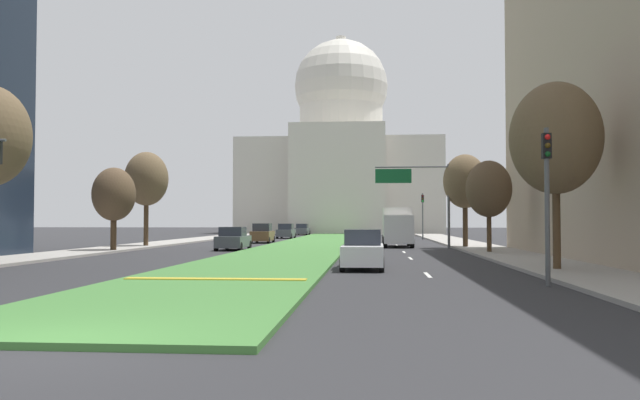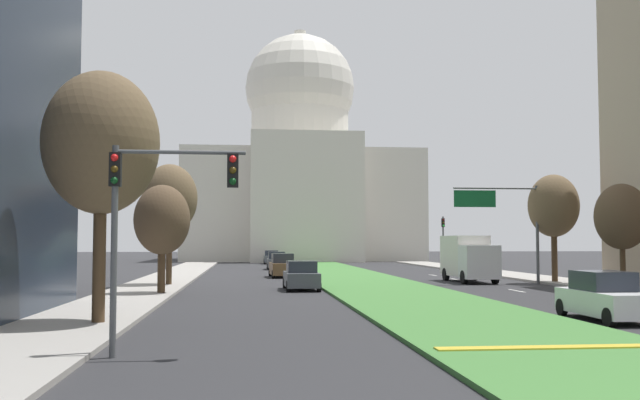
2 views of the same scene
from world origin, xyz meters
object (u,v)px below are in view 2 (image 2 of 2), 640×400
(sedan_distant, at_px, (282,266))
(sedan_very_far, at_px, (271,257))
(street_tree_left_far, at_px, (170,199))
(traffic_light_near_left, at_px, (150,202))
(street_tree_right_far, at_px, (553,206))
(sedan_midblock, at_px, (301,276))
(box_truck_delivery, at_px, (468,258))
(capitol_building, at_px, (300,172))
(street_tree_right_mid, at_px, (622,217))
(sedan_far_horizon, at_px, (276,261))
(overhead_guide_sign, at_px, (505,213))
(street_tree_left_mid, at_px, (162,220))
(street_tree_left_near, at_px, (101,144))
(sedan_lead_stopped, at_px, (605,298))
(traffic_light_far_right, at_px, (443,236))

(sedan_distant, distance_m, sedan_very_far, 32.47)
(street_tree_left_far, bearing_deg, sedan_distant, 54.16)
(traffic_light_near_left, distance_m, street_tree_right_far, 35.72)
(sedan_midblock, relative_size, box_truck_delivery, 0.67)
(capitol_building, bearing_deg, traffic_light_near_left, -96.66)
(street_tree_right_far, bearing_deg, street_tree_right_mid, -87.76)
(street_tree_right_mid, bearing_deg, sedan_far_horizon, 118.04)
(overhead_guide_sign, distance_m, street_tree_right_far, 3.51)
(street_tree_left_mid, bearing_deg, capitol_building, 79.73)
(sedan_distant, bearing_deg, street_tree_left_near, -103.77)
(overhead_guide_sign, bearing_deg, street_tree_right_mid, -63.81)
(street_tree_right_far, relative_size, sedan_distant, 1.57)
(street_tree_left_far, distance_m, sedan_very_far, 43.91)
(street_tree_left_far, distance_m, box_truck_delivery, 20.63)
(overhead_guide_sign, xyz_separation_m, street_tree_left_near, (-21.79, -20.70, 1.44))
(street_tree_right_far, xyz_separation_m, sedan_far_horizon, (-17.46, 25.33, -4.33))
(overhead_guide_sign, bearing_deg, sedan_distant, 143.75)
(sedan_midblock, bearing_deg, sedan_lead_stopped, -60.05)
(traffic_light_near_left, height_order, sedan_very_far, traffic_light_near_left)
(traffic_light_near_left, relative_size, overhead_guide_sign, 0.80)
(street_tree_right_mid, distance_m, sedan_lead_stopped, 15.62)
(sedan_far_horizon, bearing_deg, street_tree_left_near, -99.53)
(street_tree_right_far, height_order, sedan_lead_stopped, street_tree_right_far)
(street_tree_right_mid, distance_m, sedan_midblock, 18.24)
(sedan_very_far, bearing_deg, traffic_light_near_left, -94.37)
(street_tree_right_far, relative_size, box_truck_delivery, 1.14)
(traffic_light_near_left, bearing_deg, capitol_building, 83.34)
(overhead_guide_sign, relative_size, sedan_lead_stopped, 1.43)
(street_tree_right_mid, xyz_separation_m, sedan_very_far, (-17.72, 50.54, -3.38))
(street_tree_left_near, xyz_separation_m, street_tree_left_mid, (0.45, 13.37, -2.19))
(capitol_building, relative_size, traffic_light_far_right, 6.70)
(street_tree_left_near, distance_m, street_tree_left_far, 20.61)
(street_tree_right_far, bearing_deg, sedan_very_far, 112.27)
(sedan_lead_stopped, bearing_deg, capitol_building, 93.48)
(traffic_light_near_left, distance_m, traffic_light_far_right, 53.47)
(capitol_building, relative_size, street_tree_left_far, 4.56)
(street_tree_right_mid, xyz_separation_m, street_tree_left_far, (-25.52, 7.58, 1.28))
(sedan_midblock, height_order, sedan_distant, sedan_distant)
(street_tree_left_near, height_order, sedan_midblock, street_tree_left_near)
(street_tree_right_far, bearing_deg, sedan_distant, 150.36)
(sedan_very_far, bearing_deg, sedan_midblock, -89.79)
(sedan_far_horizon, bearing_deg, street_tree_left_far, -106.72)
(street_tree_left_far, bearing_deg, street_tree_left_mid, -86.79)
(street_tree_left_far, bearing_deg, overhead_guide_sign, 0.25)
(street_tree_left_far, height_order, sedan_very_far, street_tree_left_far)
(street_tree_right_far, relative_size, sedan_midblock, 1.70)
(traffic_light_near_left, bearing_deg, sedan_far_horizon, 84.28)
(street_tree_left_mid, bearing_deg, street_tree_left_far, 93.21)
(street_tree_left_near, bearing_deg, street_tree_left_mid, 88.06)
(overhead_guide_sign, bearing_deg, street_tree_left_near, -136.47)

